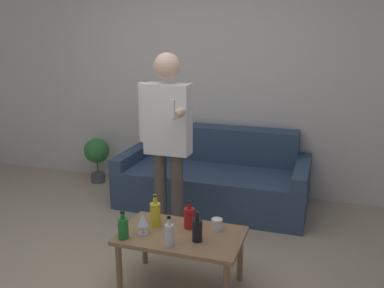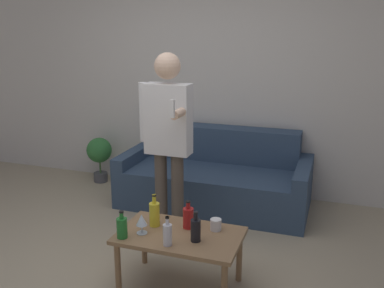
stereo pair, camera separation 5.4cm
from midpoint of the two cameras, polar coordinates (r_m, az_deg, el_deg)
name	(u,v)px [view 2 (the right image)]	position (r m, az deg, el deg)	size (l,w,h in m)	color
ground_plane	(115,281)	(3.45, -9.76, -17.61)	(16.00, 16.00, 0.00)	tan
wall_back	(203,74)	(4.93, 1.78, 9.31)	(8.00, 0.06, 2.70)	silver
couch	(216,178)	(4.65, 3.52, -4.55)	(1.98, 0.93, 0.79)	#334760
coffee_table	(180,240)	(3.16, -1.13, -12.73)	(0.89, 0.54, 0.43)	#8E6B47
bottle_orange	(188,217)	(3.19, -0.02, -9.73)	(0.08, 0.08, 0.21)	#B21E1E
bottle_green	(167,234)	(2.96, -2.76, -11.89)	(0.06, 0.06, 0.21)	silver
bottle_dark	(196,230)	(3.00, 1.02, -11.34)	(0.07, 0.07, 0.22)	black
bottle_yellow	(154,213)	(3.22, -4.54, -9.22)	(0.08, 0.08, 0.25)	yellow
bottle_red	(122,227)	(3.08, -8.82, -10.90)	(0.08, 0.08, 0.20)	#23752D
wine_glass_near	(142,221)	(3.12, -6.23, -10.11)	(0.08, 0.08, 0.15)	silver
cup_on_table	(216,225)	(3.18, 3.69, -10.67)	(0.08, 0.08, 0.08)	white
person_standing_front	(168,132)	(3.66, -2.83, 1.58)	(0.46, 0.42, 1.67)	brown
potted_plant	(99,153)	(5.38, -11.97, -1.17)	(0.31, 0.31, 0.56)	#4C4C51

